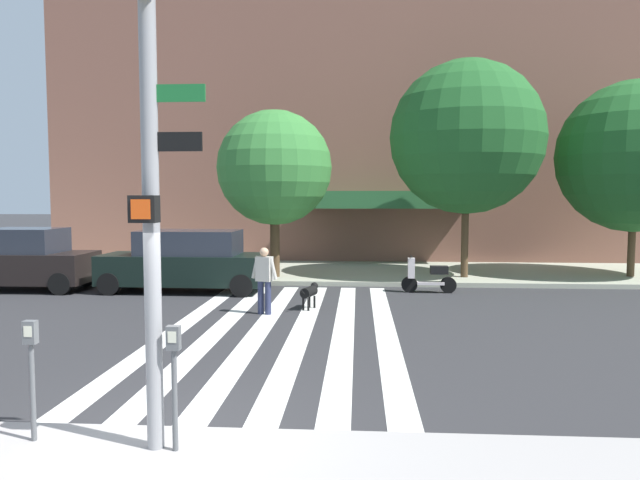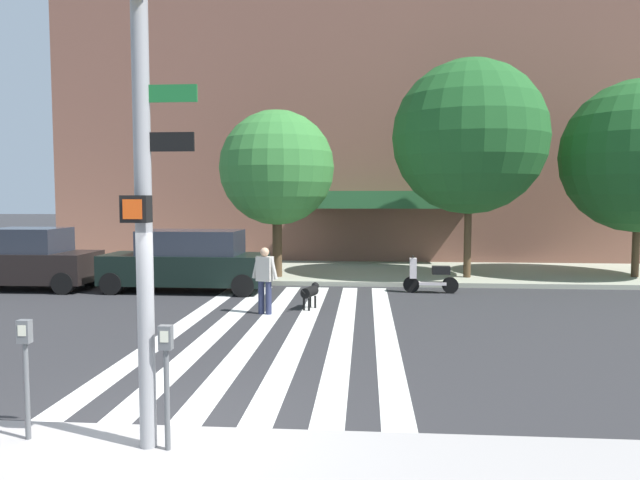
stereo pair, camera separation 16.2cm
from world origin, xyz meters
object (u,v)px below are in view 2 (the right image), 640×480
parking_meter_curbside (166,370)px  dog_on_leash (310,292)px  pedestrian_dog_walker (265,277)px  parked_car_near_curb (26,260)px  parking_meter_second_along (26,362)px  traffic_light_pole (141,135)px  parked_scooter (431,277)px  street_tree_middle (469,137)px  street_tree_further (639,156)px  street_tree_nearest (277,168)px  parked_car_behind_first (187,261)px

parking_meter_curbside → dog_on_leash: bearing=85.3°
pedestrian_dog_walker → dog_on_leash: bearing=35.3°
parked_car_near_curb → dog_on_leash: size_ratio=4.54×
parking_meter_second_along → dog_on_leash: parking_meter_second_along is taller
parking_meter_curbside → parking_meter_second_along: size_ratio=1.00×
traffic_light_pole → parking_meter_second_along: (-1.43, 0.14, -2.49)m
parked_scooter → pedestrian_dog_walker: pedestrian_dog_walker is taller
parked_scooter → dog_on_leash: parked_scooter is taller
traffic_light_pole → dog_on_leash: traffic_light_pole is taller
traffic_light_pole → parking_meter_curbside: (0.23, -0.01, -2.49)m
street_tree_middle → street_tree_further: street_tree_middle is taller
traffic_light_pole → dog_on_leash: (0.95, 8.79, -3.08)m
street_tree_nearest → dog_on_leash: street_tree_nearest is taller
parking_meter_second_along → street_tree_nearest: bearing=86.7°
parking_meter_second_along → parked_scooter: bearing=63.4°
parked_car_near_curb → dog_on_leash: (9.12, -2.51, -0.46)m
parking_meter_curbside → parked_car_near_curb: parked_car_near_curb is taller
pedestrian_dog_walker → parking_meter_curbside: bearing=-87.6°
parked_car_behind_first → pedestrian_dog_walker: size_ratio=3.00×
parked_car_near_curb → pedestrian_dog_walker: (8.06, -3.26, 0.03)m
traffic_light_pole → parking_meter_second_along: 2.88m
parking_meter_second_along → parking_meter_curbside: bearing=-5.2°
parking_meter_second_along → dog_on_leash: 8.99m
traffic_light_pole → parking_meter_second_along: size_ratio=4.26×
parked_scooter → street_tree_further: size_ratio=0.25×
pedestrian_dog_walker → dog_on_leash: size_ratio=1.72×
parked_car_behind_first → pedestrian_dog_walker: bearing=-47.9°
pedestrian_dog_walker → dog_on_leash: 1.38m
parking_meter_second_along → street_tree_further: street_tree_further is taller
street_tree_middle → street_tree_further: (5.71, 0.53, -0.62)m
street_tree_further → dog_on_leash: size_ratio=6.94×
parking_meter_second_along → street_tree_middle: 16.11m
parking_meter_curbside → street_tree_nearest: street_tree_nearest is taller
pedestrian_dog_walker → street_tree_middle: bearing=45.5°
parked_scooter → parking_meter_curbside: bearing=-109.4°
parked_car_near_curb → parked_scooter: 12.47m
parking_meter_second_along → parked_scooter: parking_meter_second_along is taller
street_tree_nearest → street_tree_further: street_tree_further is taller
street_tree_middle → pedestrian_dog_walker: size_ratio=4.43×
parked_car_behind_first → dog_on_leash: (3.99, -2.51, -0.48)m
parked_car_behind_first → street_tree_middle: bearing=17.2°
street_tree_middle → pedestrian_dog_walker: street_tree_middle is taller
traffic_light_pole → street_tree_middle: (5.78, 14.03, 1.32)m
parked_car_near_curb → street_tree_middle: bearing=11.1°
parking_meter_curbside → parked_car_near_curb: (-8.40, 11.32, -0.13)m
street_tree_nearest → pedestrian_dog_walker: (0.55, -5.67, -2.91)m
traffic_light_pole → parked_car_near_curb: traffic_light_pole is taller
street_tree_further → pedestrian_dog_walker: (-11.59, -6.52, -3.30)m
parking_meter_curbside → parking_meter_second_along: bearing=174.8°
traffic_light_pole → dog_on_leash: 9.36m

